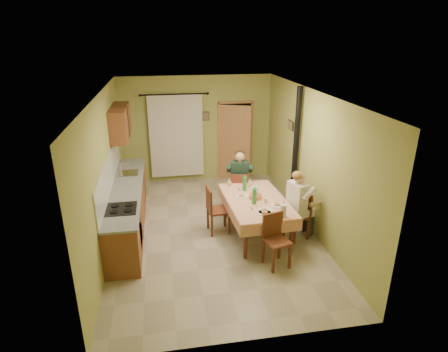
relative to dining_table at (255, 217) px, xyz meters
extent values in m
cube|color=tan|center=(-0.83, 0.27, -0.38)|extent=(4.00, 6.00, 0.01)
cube|color=tan|center=(-0.83, 3.27, 1.02)|extent=(4.00, 0.04, 2.80)
cube|color=tan|center=(-0.83, -2.73, 1.02)|extent=(4.00, 0.04, 2.80)
cube|color=tan|center=(-2.83, 0.27, 1.02)|extent=(0.04, 6.00, 2.80)
cube|color=tan|center=(1.17, 0.27, 1.02)|extent=(0.04, 6.00, 2.80)
cube|color=white|center=(-0.83, 0.27, 2.42)|extent=(4.00, 6.00, 0.04)
cube|color=brown|center=(-2.53, 0.67, 0.06)|extent=(0.60, 3.60, 0.88)
cube|color=gray|center=(-2.53, 0.67, 0.52)|extent=(0.64, 3.64, 0.04)
cube|color=white|center=(-2.81, 0.67, 0.85)|extent=(0.02, 3.60, 0.66)
cube|color=silver|center=(-2.53, 1.47, 0.54)|extent=(0.42, 0.42, 0.03)
cube|color=black|center=(-2.53, -0.33, 0.55)|extent=(0.52, 0.56, 0.02)
cube|color=black|center=(-2.23, -0.33, 0.07)|extent=(0.01, 0.55, 0.55)
cube|color=brown|center=(-2.65, 1.97, 1.57)|extent=(0.35, 1.40, 0.70)
cylinder|color=black|center=(-1.38, 3.15, 1.97)|extent=(1.70, 0.04, 0.04)
cube|color=silver|center=(-1.38, 3.17, 0.87)|extent=(1.40, 0.06, 2.20)
cube|color=black|center=(0.22, 3.25, 0.65)|extent=(0.84, 0.03, 2.06)
cube|color=#B57B4C|center=(-0.23, 3.24, 0.65)|extent=(0.06, 0.06, 2.12)
cube|color=#B57B4C|center=(0.67, 3.24, 0.65)|extent=(0.06, 0.06, 2.12)
cube|color=#B57B4C|center=(0.22, 3.24, 1.71)|extent=(0.96, 0.06, 0.06)
cube|color=#B57B4C|center=(0.19, 3.08, 0.64)|extent=(0.77, 0.35, 2.04)
cube|color=#E39D79|center=(0.00, 0.00, 0.36)|extent=(1.23, 1.95, 0.04)
cube|color=#E39D79|center=(0.05, -0.95, 0.25)|extent=(1.13, 0.08, 0.22)
cube|color=#E39D79|center=(-0.05, 0.95, 0.25)|extent=(1.13, 0.08, 0.22)
cube|color=#E39D79|center=(-0.56, -0.03, 0.25)|extent=(0.12, 1.89, 0.22)
cube|color=#E39D79|center=(0.56, 0.03, 0.25)|extent=(0.12, 1.89, 0.22)
cylinder|color=white|center=(-0.01, 0.62, 0.39)|extent=(0.25, 0.25, 0.02)
ellipsoid|color=#CC7233|center=(-0.01, 0.62, 0.41)|extent=(0.12, 0.12, 0.05)
cylinder|color=white|center=(0.01, -0.62, 0.39)|extent=(0.25, 0.25, 0.02)
ellipsoid|color=#CC7233|center=(0.01, -0.62, 0.41)|extent=(0.12, 0.12, 0.05)
cylinder|color=white|center=(0.32, -0.34, 0.39)|extent=(0.25, 0.25, 0.02)
ellipsoid|color=#CC7233|center=(0.32, -0.34, 0.41)|extent=(0.12, 0.12, 0.05)
cylinder|color=white|center=(-0.25, 0.17, 0.39)|extent=(0.25, 0.25, 0.02)
ellipsoid|color=#CC7233|center=(-0.25, 0.17, 0.41)|extent=(0.12, 0.12, 0.05)
cylinder|color=orange|center=(0.00, 0.05, 0.42)|extent=(0.26, 0.26, 0.08)
cylinder|color=white|center=(0.03, -0.55, 0.39)|extent=(0.28, 0.28, 0.02)
cube|color=tan|center=(0.02, -0.53, 0.41)|extent=(0.06, 0.07, 0.03)
cube|color=tan|center=(-0.02, -0.59, 0.41)|extent=(0.07, 0.07, 0.03)
cube|color=tan|center=(0.02, -0.58, 0.41)|extent=(0.07, 0.07, 0.03)
cube|color=tan|center=(0.03, -0.55, 0.41)|extent=(0.07, 0.07, 0.03)
cylinder|color=silver|center=(0.14, -0.18, 0.43)|extent=(0.07, 0.07, 0.10)
cylinder|color=silver|center=(0.12, 0.39, 0.43)|extent=(0.07, 0.07, 0.10)
cylinder|color=white|center=(0.29, -0.79, 0.50)|extent=(0.11, 0.11, 0.22)
cylinder|color=silver|center=(0.29, -0.79, 0.53)|extent=(0.02, 0.02, 0.30)
cube|color=#5E2C19|center=(-0.11, 1.06, 0.10)|extent=(0.46, 0.46, 0.04)
cube|color=#5E2C19|center=(-0.14, 0.89, 0.35)|extent=(0.40, 0.11, 0.45)
cube|color=#5E2C19|center=(0.09, -1.14, 0.10)|extent=(0.48, 0.48, 0.04)
cube|color=#5E2C19|center=(0.05, -0.97, 0.34)|extent=(0.39, 0.14, 0.45)
cube|color=#5E2C19|center=(0.75, -0.29, 0.10)|extent=(0.50, 0.50, 0.04)
cube|color=#5E2C19|center=(0.92, -0.24, 0.35)|extent=(0.16, 0.39, 0.45)
cube|color=#5E2C19|center=(-0.72, 0.21, 0.10)|extent=(0.46, 0.46, 0.04)
cube|color=#5E2C19|center=(-0.91, 0.19, 0.36)|extent=(0.08, 0.42, 0.48)
cube|color=#192D23|center=(-0.13, 0.96, 0.18)|extent=(0.43, 0.46, 0.16)
cube|color=#192D23|center=(-0.10, 1.09, 0.53)|extent=(0.43, 0.29, 0.54)
sphere|color=tan|center=(-0.10, 1.08, 0.92)|extent=(0.21, 0.21, 0.21)
ellipsoid|color=black|center=(-0.10, 1.12, 0.96)|extent=(0.21, 0.21, 0.16)
cube|color=silver|center=(0.85, -0.26, 0.18)|extent=(0.49, 0.47, 0.16)
cube|color=silver|center=(0.72, -0.30, 0.53)|extent=(0.34, 0.45, 0.54)
sphere|color=tan|center=(0.73, -0.30, 0.92)|extent=(0.21, 0.21, 0.21)
ellipsoid|color=olive|center=(0.70, -0.31, 0.96)|extent=(0.21, 0.21, 0.16)
cylinder|color=black|center=(1.07, 0.87, 1.02)|extent=(0.12, 0.12, 2.80)
cylinder|color=black|center=(1.07, 0.87, -0.23)|extent=(0.24, 0.24, 0.30)
cube|color=black|center=(-0.58, 3.24, 1.37)|extent=(0.19, 0.03, 0.23)
cube|color=brown|center=(1.14, 1.47, 1.47)|extent=(0.03, 0.31, 0.21)
camera|label=1|loc=(-1.74, -6.47, 3.46)|focal=30.00mm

